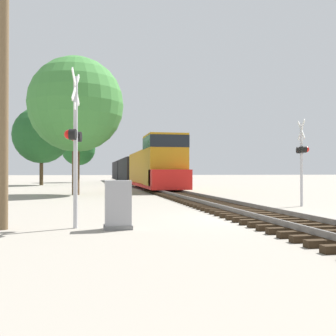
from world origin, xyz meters
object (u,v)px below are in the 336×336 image
object	(u,v)px
tree_far_right	(76,105)
tree_deep_background	(78,149)
crossing_signal_near	(75,140)
utility_pole	(3,69)
freight_train	(134,170)
tree_mid_background	(41,135)
crossing_signal_far	(302,154)
relay_cabinet	(118,205)

from	to	relation	value
tree_far_right	tree_deep_background	bearing A→B (deg)	91.29
crossing_signal_near	tree_far_right	size ratio (longest dim) A/B	0.46
utility_pole	crossing_signal_near	bearing A→B (deg)	-3.62
freight_train	crossing_signal_near	world-z (taller)	freight_train
tree_mid_background	tree_deep_background	size ratio (longest dim) A/B	1.22
freight_train	utility_pole	distance (m)	40.51
crossing_signal_near	crossing_signal_far	size ratio (longest dim) A/B	1.11
relay_cabinet	tree_far_right	xyz separation A→B (m)	(-1.72, 17.09, 5.60)
crossing_signal_near	utility_pole	distance (m)	2.73
crossing_signal_far	relay_cabinet	world-z (taller)	crossing_signal_far
tree_far_right	tree_deep_background	size ratio (longest dim) A/B	1.25
freight_train	crossing_signal_far	world-z (taller)	freight_train
utility_pole	crossing_signal_far	bearing A→B (deg)	22.91
relay_cabinet	tree_mid_background	world-z (taller)	tree_mid_background
freight_train	tree_far_right	distance (m)	24.43
tree_deep_background	tree_mid_background	bearing A→B (deg)	-107.99
tree_mid_background	freight_train	bearing A→B (deg)	10.07
crossing_signal_far	tree_deep_background	distance (m)	46.31
utility_pole	tree_mid_background	world-z (taller)	tree_mid_background
relay_cabinet	utility_pole	world-z (taller)	utility_pole
crossing_signal_far	tree_mid_background	world-z (taller)	tree_mid_background
crossing_signal_near	relay_cabinet	distance (m)	2.22
relay_cabinet	tree_far_right	world-z (taller)	tree_far_right
relay_cabinet	tree_mid_background	xyz separation A→B (m)	(-6.45, 38.16, 5.35)
tree_far_right	tree_mid_background	world-z (taller)	tree_far_right
freight_train	tree_mid_background	size ratio (longest dim) A/B	5.41
relay_cabinet	tree_far_right	distance (m)	18.07
relay_cabinet	tree_far_right	size ratio (longest dim) A/B	0.14
tree_far_right	tree_deep_background	xyz separation A→B (m)	(-0.75, 33.34, -1.13)
tree_deep_background	tree_far_right	bearing A→B (deg)	-88.71
relay_cabinet	freight_train	bearing A→B (deg)	83.01
crossing_signal_near	tree_deep_background	size ratio (longest dim) A/B	0.58
tree_far_right	tree_mid_background	distance (m)	21.60
tree_far_right	tree_mid_background	bearing A→B (deg)	102.66
utility_pole	tree_far_right	distance (m)	16.69
crossing_signal_far	tree_far_right	distance (m)	16.06
tree_mid_background	tree_deep_background	distance (m)	12.93
freight_train	crossing_signal_far	distance (m)	34.80
crossing_signal_far	tree_mid_background	bearing A→B (deg)	36.16
tree_deep_background	relay_cabinet	bearing A→B (deg)	-87.20
crossing_signal_near	utility_pole	bearing A→B (deg)	-83.24
crossing_signal_far	tree_far_right	size ratio (longest dim) A/B	0.42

